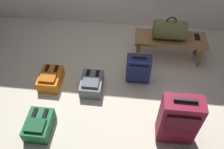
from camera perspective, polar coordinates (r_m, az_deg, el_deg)
ground_plane at (r=3.11m, az=0.51°, el=-4.67°), size 6.60×6.60×0.00m
bench at (r=3.47m, az=13.94°, el=7.93°), size 1.00×0.36×0.38m
duffel_bag_olive at (r=3.35m, az=13.81°, el=10.47°), size 0.44×0.26×0.34m
cell_phone at (r=3.55m, az=19.97°, el=8.57°), size 0.07×0.14×0.01m
suitcase_upright_burgundy at (r=2.56m, az=15.89°, el=-10.44°), size 0.40×0.23×0.70m
suitcase_small_navy at (r=3.11m, az=6.44°, el=1.52°), size 0.32×0.19×0.46m
backpack_green at (r=2.87m, az=-17.33°, el=-11.58°), size 0.28×0.38×0.21m
backpack_grey at (r=3.11m, az=-4.93°, el=-2.27°), size 0.28×0.38×0.21m
backpack_orange at (r=3.27m, az=-14.69°, el=-0.96°), size 0.28×0.38×0.21m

